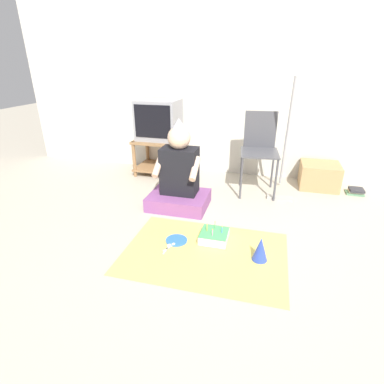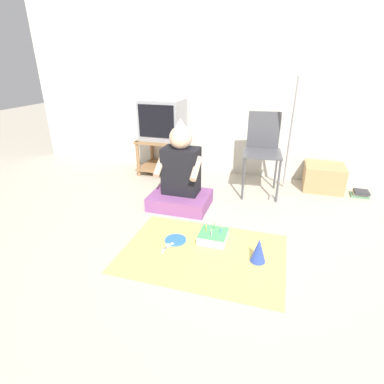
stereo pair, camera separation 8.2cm
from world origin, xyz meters
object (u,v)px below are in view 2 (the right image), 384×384
Objects in this scene: dust_mop at (287,164)px; paper_plate at (176,240)px; tv at (163,120)px; party_hat_blue at (259,250)px; person_seated at (181,178)px; birthday_cake at (213,236)px; folding_chair at (263,147)px; book_pile at (361,194)px; cardboard_box_stack at (323,177)px.

paper_plate is at bearing -125.03° from dust_mop.
tv is 2.26m from party_hat_blue.
person_seated is 3.91× the size of birthday_cake.
person_seated is (0.55, -0.90, -0.41)m from tv.
folding_chair is 1.23m from book_pile.
party_hat_blue reaches higher than book_pile.
tv is at bearing 177.31° from book_pile.
paper_plate is (0.72, -1.57, -0.70)m from tv.
party_hat_blue is 0.71m from paper_plate.
party_hat_blue is (1.42, -1.66, -0.61)m from tv.
book_pile is 0.97× the size of party_hat_blue.
tv is 0.41× the size of dust_mop.
birthday_cake is (1.03, -1.48, -0.66)m from tv.
tv is at bearing 114.71° from paper_plate.
folding_chair is (1.30, -0.28, -0.18)m from tv.
person_seated is at bearing -152.09° from dust_mop.
book_pile is at bearing -2.69° from tv.
book_pile is at bearing 22.96° from person_seated.
tv is 1.34m from folding_chair.
folding_chair is 4.93× the size of paper_plate.
folding_chair is 2.04× the size of cardboard_box_stack.
paper_plate is at bearing -75.11° from person_seated.
tv is 1.13m from person_seated.
birthday_cake is (-0.54, -1.12, -0.34)m from dust_mop.
tv is at bearing -179.87° from cardboard_box_stack.
party_hat_blue is at bearing -109.71° from cardboard_box_stack.
cardboard_box_stack reaches higher than book_pile.
folding_chair reaches higher than birthday_cake.
folding_chair is 0.70× the size of dust_mop.
person_seated is at bearing 130.06° from birthday_cake.
party_hat_blue is (0.39, -0.18, 0.06)m from birthday_cake.
tv is at bearing 124.84° from birthday_cake.
book_pile is at bearing 8.41° from folding_chair.
paper_plate is (-1.69, -1.46, -0.02)m from book_pile.
birthday_cake is (-0.98, -1.48, -0.10)m from cardboard_box_stack.
cardboard_box_stack is 0.43m from book_pile.
folding_chair is 3.87× the size of birthday_cake.
cardboard_box_stack is 2.41× the size of paper_plate.
folding_chair is at bearing 66.14° from paper_plate.
person_seated reaches higher than birthday_cake.
party_hat_blue is 1.05× the size of paper_plate.
folding_chair reaches higher than paper_plate.
party_hat_blue is (-0.16, -1.30, -0.28)m from dust_mop.
folding_chair reaches higher than cardboard_box_stack.
dust_mop is (1.57, -0.36, -0.33)m from tv.
person_seated reaches higher than book_pile.
birthday_cake is at bearing -115.93° from dust_mop.
cardboard_box_stack is at bearing 31.74° from person_seated.
paper_plate is at bearing -139.14° from book_pile.
person_seated reaches higher than cardboard_box_stack.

